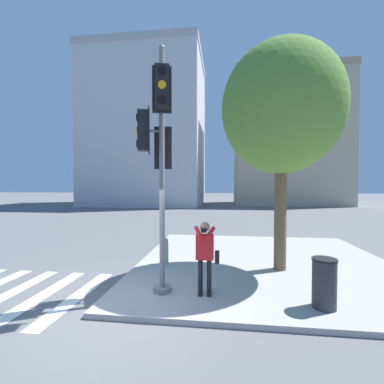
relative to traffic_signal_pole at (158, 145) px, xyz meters
name	(u,v)px	position (x,y,z in m)	size (l,w,h in m)	color
ground_plane	(119,309)	(-0.70, -0.65, -3.52)	(160.00, 160.00, 0.00)	#5B5B5E
sidewalk_corner	(263,262)	(2.80, 2.85, -3.46)	(8.00, 8.00, 0.12)	#9E9B96
traffic_signal_pole	(158,145)	(0.00, 0.00, 0.00)	(0.85, 1.15, 5.66)	slate
person_photographer	(205,251)	(1.08, 0.02, -2.41)	(0.58, 0.54, 1.64)	black
street_tree	(281,109)	(3.15, 1.99, 1.28)	(3.44, 3.44, 6.60)	brown
fire_hydrant	(166,251)	(-0.33, 2.14, -2.99)	(0.19, 0.25, 0.81)	#99999E
trash_bin	(324,283)	(3.51, -0.35, -2.89)	(0.48, 0.48, 1.00)	#2D2D33
building_left	(148,132)	(-8.63, 28.27, 6.35)	(14.70, 12.14, 19.71)	#BCBCC1
building_right	(288,140)	(10.22, 30.70, 5.29)	(14.36, 8.49, 17.60)	tan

